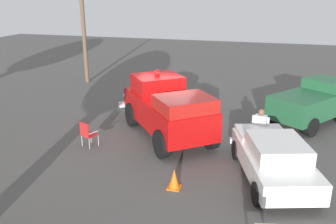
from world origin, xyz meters
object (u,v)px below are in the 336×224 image
(traffic_cone, at_px, (174,179))
(vintage_fire_truck, at_px, (166,107))
(parked_pickup, at_px, (315,101))
(spectator_standing, at_px, (260,127))
(utility_pole, at_px, (83,27))
(classic_hot_rod, at_px, (273,157))
(lawn_chair_spare, at_px, (87,133))

(traffic_cone, bearing_deg, vintage_fire_truck, -160.28)
(vintage_fire_truck, bearing_deg, parked_pickup, 118.22)
(spectator_standing, height_order, traffic_cone, spectator_standing)
(vintage_fire_truck, height_order, parked_pickup, vintage_fire_truck)
(spectator_standing, height_order, utility_pole, utility_pole)
(spectator_standing, bearing_deg, utility_pole, -125.17)
(classic_hot_rod, distance_m, utility_pole, 15.75)
(spectator_standing, xyz_separation_m, traffic_cone, (3.42, -2.34, -0.66))
(vintage_fire_truck, xyz_separation_m, classic_hot_rod, (2.67, 4.31, -0.45))
(vintage_fire_truck, bearing_deg, traffic_cone, 19.72)
(lawn_chair_spare, relative_size, spectator_standing, 0.61)
(spectator_standing, distance_m, traffic_cone, 4.19)
(classic_hot_rod, distance_m, spectator_standing, 2.03)
(lawn_chair_spare, height_order, spectator_standing, spectator_standing)
(lawn_chair_spare, distance_m, traffic_cone, 4.49)
(classic_hot_rod, height_order, traffic_cone, classic_hot_rod)
(parked_pickup, xyz_separation_m, spectator_standing, (3.97, -2.26, -0.02))
(vintage_fire_truck, xyz_separation_m, parked_pickup, (-3.26, 6.08, -0.21))
(classic_hot_rod, relative_size, spectator_standing, 2.81)
(parked_pickup, distance_m, lawn_chair_spare, 10.14)
(vintage_fire_truck, xyz_separation_m, traffic_cone, (4.12, 1.48, -0.89))
(classic_hot_rod, height_order, utility_pole, utility_pole)
(utility_pole, xyz_separation_m, traffic_cone, (11.43, 9.03, -3.23))
(parked_pickup, relative_size, lawn_chair_spare, 4.84)
(utility_pole, bearing_deg, classic_hot_rod, 49.96)
(vintage_fire_truck, xyz_separation_m, spectator_standing, (0.71, 3.82, -0.23))
(parked_pickup, bearing_deg, classic_hot_rod, -16.58)
(utility_pole, bearing_deg, spectator_standing, 54.83)
(classic_hot_rod, bearing_deg, lawn_chair_spare, -94.79)
(vintage_fire_truck, bearing_deg, lawn_chair_spare, -50.26)
(classic_hot_rod, xyz_separation_m, traffic_cone, (1.46, -2.83, -0.44))
(parked_pickup, height_order, spectator_standing, parked_pickup)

